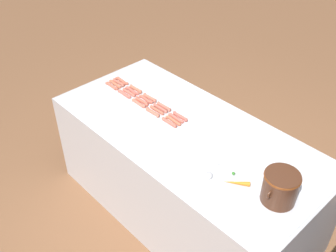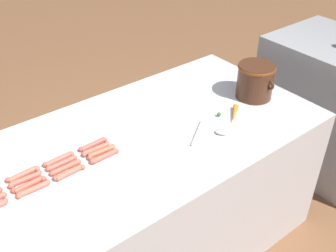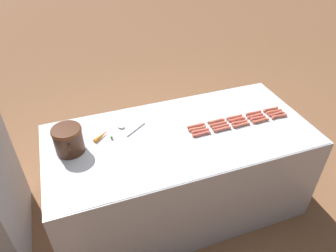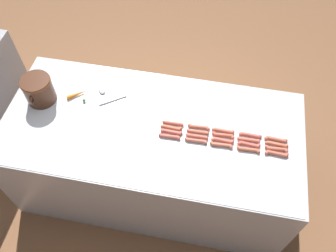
{
  "view_description": "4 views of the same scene",
  "coord_description": "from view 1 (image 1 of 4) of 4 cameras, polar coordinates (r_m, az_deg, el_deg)",
  "views": [
    {
      "loc": [
        1.7,
        1.59,
        2.7
      ],
      "look_at": [
        0.08,
        -0.12,
        0.89
      ],
      "focal_mm": 42.12,
      "sensor_mm": 36.0,
      "label": 1
    },
    {
      "loc": [
        1.4,
        -0.83,
        2.11
      ],
      "look_at": [
        0.15,
        0.16,
        0.99
      ],
      "focal_mm": 42.73,
      "sensor_mm": 36.0,
      "label": 2
    },
    {
      "loc": [
        -1.82,
        0.76,
        2.44
      ],
      "look_at": [
        -0.02,
        0.12,
        0.99
      ],
      "focal_mm": 33.31,
      "sensor_mm": 36.0,
      "label": 3
    },
    {
      "loc": [
        -1.39,
        -0.39,
        2.92
      ],
      "look_at": [
        -0.04,
        -0.13,
        0.96
      ],
      "focal_mm": 37.4,
      "sensor_mm": 36.0,
      "label": 4
    }
  ],
  "objects": [
    {
      "name": "hot_dog_0",
      "position": [
        3.54,
        -6.69,
        6.51
      ],
      "size": [
        0.04,
        0.16,
        0.03
      ],
      "color": "#C66048",
      "rests_on": "griddle_counter"
    },
    {
      "name": "hot_dog_16",
      "position": [
        3.35,
        -6.35,
        4.63
      ],
      "size": [
        0.03,
        0.16,
        0.03
      ],
      "color": "#C55F50",
      "rests_on": "griddle_counter"
    },
    {
      "name": "hot_dog_1",
      "position": [
        3.41,
        -4.7,
        5.36
      ],
      "size": [
        0.03,
        0.16,
        0.03
      ],
      "color": "#C9654A",
      "rests_on": "griddle_counter"
    },
    {
      "name": "carrot",
      "position": [
        2.56,
        9.83,
        -8.02
      ],
      "size": [
        0.13,
        0.15,
        0.03
      ],
      "color": "orange",
      "rests_on": "griddle_counter"
    },
    {
      "name": "griddle_counter",
      "position": [
        3.24,
        2.52,
        -6.72
      ],
      "size": [
        1.02,
        2.17,
        0.88
      ],
      "color": "#BCBCC1",
      "rests_on": "ground_plane"
    },
    {
      "name": "hot_dog_2",
      "position": [
        3.29,
        -2.67,
        4.11
      ],
      "size": [
        0.03,
        0.16,
        0.03
      ],
      "color": "#C6664F",
      "rests_on": "griddle_counter"
    },
    {
      "name": "ground_plane",
      "position": [
        3.56,
        2.33,
        -11.77
      ],
      "size": [
        20.0,
        20.0,
        0.0
      ],
      "primitive_type": "plane",
      "color": "brown"
    },
    {
      "name": "hot_dog_6",
      "position": [
        3.39,
        -5.25,
        5.1
      ],
      "size": [
        0.04,
        0.16,
        0.03
      ],
      "color": "#C95C4E",
      "rests_on": "griddle_counter"
    },
    {
      "name": "hot_dog_11",
      "position": [
        3.37,
        -5.71,
        4.84
      ],
      "size": [
        0.03,
        0.16,
        0.03
      ],
      "color": "#CA6351",
      "rests_on": "griddle_counter"
    },
    {
      "name": "hot_dog_9",
      "position": [
        3.05,
        1.14,
        1.15
      ],
      "size": [
        0.03,
        0.16,
        0.03
      ],
      "color": "#C86051",
      "rests_on": "griddle_counter"
    },
    {
      "name": "hot_dog_14",
      "position": [
        3.02,
        0.76,
        0.78
      ],
      "size": [
        0.03,
        0.16,
        0.03
      ],
      "color": "#C16548",
      "rests_on": "griddle_counter"
    },
    {
      "name": "hot_dog_8",
      "position": [
        3.16,
        -1.12,
        2.6
      ],
      "size": [
        0.03,
        0.16,
        0.03
      ],
      "color": "#BF5F50",
      "rests_on": "griddle_counter"
    },
    {
      "name": "hot_dog_17",
      "position": [
        3.22,
        -4.28,
        3.3
      ],
      "size": [
        0.03,
        0.16,
        0.03
      ],
      "color": "#C6654F",
      "rests_on": "griddle_counter"
    },
    {
      "name": "hot_dog_3",
      "position": [
        3.18,
        -0.6,
        2.84
      ],
      "size": [
        0.03,
        0.16,
        0.03
      ],
      "color": "#C56350",
      "rests_on": "griddle_counter"
    },
    {
      "name": "hot_dog_19",
      "position": [
        3.0,
        0.17,
        0.53
      ],
      "size": [
        0.03,
        0.16,
        0.03
      ],
      "color": "#C85C4B",
      "rests_on": "griddle_counter"
    },
    {
      "name": "hot_dog_15",
      "position": [
        3.47,
        -8.14,
        5.77
      ],
      "size": [
        0.03,
        0.16,
        0.03
      ],
      "color": "#C1604A",
      "rests_on": "griddle_counter"
    },
    {
      "name": "hot_dog_10",
      "position": [
        3.5,
        -7.68,
        6.04
      ],
      "size": [
        0.03,
        0.16,
        0.03
      ],
      "color": "#C76749",
      "rests_on": "griddle_counter"
    },
    {
      "name": "hot_dog_5",
      "position": [
        3.52,
        -7.17,
        6.27
      ],
      "size": [
        0.04,
        0.16,
        0.03
      ],
      "color": "#C0604D",
      "rests_on": "griddle_counter"
    },
    {
      "name": "hot_dog_7",
      "position": [
        3.27,
        -3.23,
        3.9
      ],
      "size": [
        0.03,
        0.16,
        0.03
      ],
      "color": "#C85F4C",
      "rests_on": "griddle_counter"
    },
    {
      "name": "hot_dog_4",
      "position": [
        3.07,
        1.78,
        1.4
      ],
      "size": [
        0.03,
        0.16,
        0.03
      ],
      "color": "#C55B4D",
      "rests_on": "griddle_counter"
    },
    {
      "name": "bean_pot",
      "position": [
        2.46,
        15.96,
        -8.37
      ],
      "size": [
        0.27,
        0.22,
        0.21
      ],
      "color": "#472616",
      "rests_on": "griddle_counter"
    },
    {
      "name": "serving_spoon",
      "position": [
        2.62,
        5.72,
        -6.46
      ],
      "size": [
        0.19,
        0.24,
        0.02
      ],
      "color": "#B7B7BC",
      "rests_on": "griddle_counter"
    },
    {
      "name": "hot_dog_18",
      "position": [
        3.11,
        -2.24,
        2.01
      ],
      "size": [
        0.03,
        0.16,
        0.03
      ],
      "color": "#C0644E",
      "rests_on": "griddle_counter"
    },
    {
      "name": "hot_dog_12",
      "position": [
        3.25,
        -3.82,
        3.59
      ],
      "size": [
        0.04,
        0.16,
        0.03
      ],
      "color": "#CD5C47",
      "rests_on": "griddle_counter"
    },
    {
      "name": "hot_dog_13",
      "position": [
        3.14,
        -1.64,
        2.31
      ],
      "size": [
        0.03,
        0.16,
        0.03
      ],
      "color": "#C05F48",
      "rests_on": "griddle_counter"
    }
  ]
}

